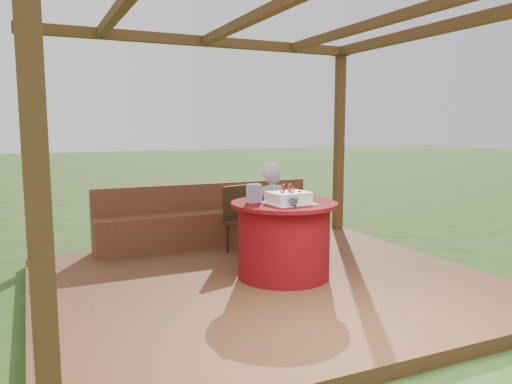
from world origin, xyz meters
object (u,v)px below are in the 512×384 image
(bench, at_px, (210,225))
(chair, at_px, (241,217))
(elderly_woman, at_px, (271,210))
(gift_bag, at_px, (254,193))
(drinking_glass, at_px, (294,202))
(table, at_px, (284,239))
(birthday_cake, at_px, (289,198))

(bench, height_order, chair, chair)
(chair, distance_m, elderly_woman, 0.52)
(gift_bag, xyz_separation_m, drinking_glass, (0.25, -0.39, -0.06))
(table, relative_size, drinking_glass, 12.54)
(bench, bearing_deg, elderly_woman, -69.37)
(chair, xyz_separation_m, gift_bag, (-0.29, -1.02, 0.44))
(table, xyz_separation_m, elderly_woman, (0.17, 0.66, 0.19))
(chair, height_order, drinking_glass, drinking_glass)
(gift_bag, bearing_deg, drinking_glass, -56.45)
(elderly_woman, xyz_separation_m, gift_bag, (-0.47, -0.56, 0.30))
(bench, xyz_separation_m, elderly_woman, (0.39, -1.03, 0.32))
(bench, relative_size, elderly_woman, 2.61)
(bench, bearing_deg, birthday_cake, -83.00)
(chair, xyz_separation_m, elderly_woman, (0.18, -0.46, 0.14))
(table, height_order, birthday_cake, birthday_cake)
(chair, xyz_separation_m, birthday_cake, (0.01, -1.21, 0.40))
(chair, distance_m, birthday_cake, 1.28)
(elderly_woman, xyz_separation_m, birthday_cake, (-0.17, -0.75, 0.26))
(drinking_glass, bearing_deg, chair, 88.35)
(elderly_woman, bearing_deg, drinking_glass, -103.14)
(bench, distance_m, elderly_woman, 1.15)
(bench, distance_m, gift_bag, 1.71)
(chair, relative_size, drinking_glass, 9.48)
(chair, relative_size, gift_bag, 4.34)
(bench, relative_size, table, 2.73)
(table, height_order, elderly_woman, elderly_woman)
(gift_bag, bearing_deg, chair, 75.99)
(elderly_woman, relative_size, drinking_glass, 13.11)
(birthday_cake, height_order, drinking_glass, birthday_cake)
(bench, relative_size, gift_bag, 15.66)
(chair, bearing_deg, drinking_glass, -91.65)
(bench, height_order, gift_bag, gift_bag)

